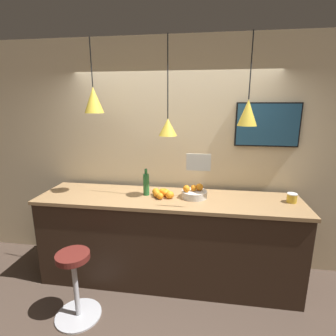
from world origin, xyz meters
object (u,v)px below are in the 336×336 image
(bar_stool, at_px, (75,280))
(mounted_tv, at_px, (267,125))
(fruit_bowl, at_px, (194,193))
(juice_bottle, at_px, (146,184))
(spread_jar, at_px, (292,198))

(bar_stool, bearing_deg, mounted_tv, 30.95)
(fruit_bowl, distance_m, juice_bottle, 0.57)
(mounted_tv, bearing_deg, bar_stool, -149.05)
(spread_jar, distance_m, mounted_tv, 0.88)
(juice_bottle, relative_size, spread_jar, 2.95)
(fruit_bowl, relative_size, mounted_tv, 0.40)
(bar_stool, distance_m, juice_bottle, 1.24)
(fruit_bowl, xyz_separation_m, juice_bottle, (-0.56, 0.00, 0.08))
(juice_bottle, bearing_deg, mounted_tv, 15.23)
(bar_stool, height_order, fruit_bowl, fruit_bowl)
(bar_stool, height_order, juice_bottle, juice_bottle)
(spread_jar, bearing_deg, bar_stool, -160.22)
(bar_stool, relative_size, juice_bottle, 2.27)
(juice_bottle, height_order, spread_jar, juice_bottle)
(juice_bottle, height_order, mounted_tv, mounted_tv)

